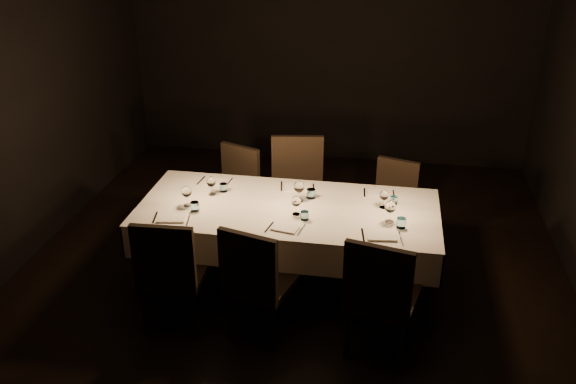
% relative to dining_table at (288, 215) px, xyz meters
% --- Properties ---
extents(room, '(5.01, 6.01, 3.01)m').
position_rel_dining_table_xyz_m(room, '(0.00, 0.00, 0.81)').
color(room, black).
rests_on(room, ground).
extents(dining_table, '(2.52, 1.12, 0.76)m').
position_rel_dining_table_xyz_m(dining_table, '(0.00, 0.00, 0.00)').
color(dining_table, black).
rests_on(dining_table, ground).
extents(chair_near_left, '(0.49, 0.49, 0.99)m').
position_rel_dining_table_xyz_m(chair_near_left, '(-0.78, -0.77, -0.15)').
color(chair_near_left, black).
rests_on(chair_near_left, ground).
extents(place_setting_near_left, '(0.34, 0.40, 0.18)m').
position_rel_dining_table_xyz_m(place_setting_near_left, '(-0.84, -0.22, 0.15)').
color(place_setting_near_left, white).
rests_on(place_setting_near_left, dining_table).
extents(chair_near_center, '(0.58, 0.58, 0.98)m').
position_rel_dining_table_xyz_m(chair_near_center, '(-0.11, -0.77, -0.15)').
color(chair_near_center, black).
rests_on(chair_near_center, ground).
extents(place_setting_near_center, '(0.31, 0.39, 0.17)m').
position_rel_dining_table_xyz_m(place_setting_near_center, '(0.09, -0.22, 0.14)').
color(place_setting_near_center, white).
rests_on(place_setting_near_center, dining_table).
extents(chair_near_right, '(0.58, 0.58, 1.01)m').
position_rel_dining_table_xyz_m(chair_near_right, '(0.81, -0.83, -0.13)').
color(chair_near_right, black).
rests_on(chair_near_right, ground).
extents(place_setting_near_right, '(0.35, 0.41, 0.19)m').
position_rel_dining_table_xyz_m(place_setting_near_right, '(0.85, -0.22, 0.15)').
color(place_setting_near_right, white).
rests_on(place_setting_near_right, dining_table).
extents(chair_far_left, '(0.57, 0.57, 0.91)m').
position_rel_dining_table_xyz_m(chair_far_left, '(-0.68, 0.82, -0.18)').
color(chair_far_left, black).
rests_on(chair_far_left, ground).
extents(place_setting_far_left, '(0.31, 0.40, 0.17)m').
position_rel_dining_table_xyz_m(place_setting_far_left, '(-0.69, 0.22, 0.14)').
color(place_setting_far_left, white).
rests_on(place_setting_far_left, dining_table).
extents(chair_far_center, '(0.58, 0.58, 1.05)m').
position_rel_dining_table_xyz_m(chair_far_center, '(-0.05, 0.80, -0.12)').
color(chair_far_center, black).
rests_on(chair_far_center, ground).
extents(place_setting_far_center, '(0.36, 0.41, 0.19)m').
position_rel_dining_table_xyz_m(place_setting_far_center, '(0.08, 0.22, 0.15)').
color(place_setting_far_center, white).
rests_on(place_setting_far_center, dining_table).
extents(chair_far_right, '(0.52, 0.52, 0.87)m').
position_rel_dining_table_xyz_m(chair_far_right, '(0.88, 0.85, -0.20)').
color(chair_far_right, black).
rests_on(chair_far_right, ground).
extents(place_setting_far_right, '(0.30, 0.39, 0.17)m').
position_rel_dining_table_xyz_m(place_setting_far_right, '(0.80, 0.22, 0.14)').
color(place_setting_far_right, white).
rests_on(place_setting_far_right, dining_table).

